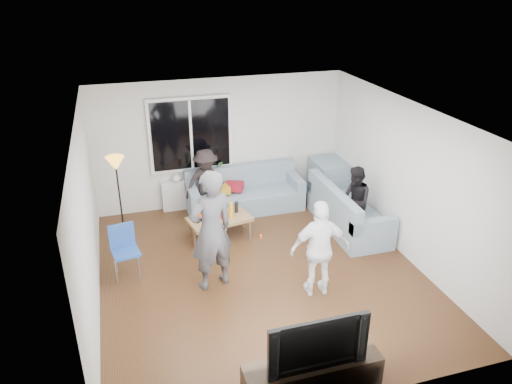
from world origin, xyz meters
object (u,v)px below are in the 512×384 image
object	(u,v)px
sofa_right_section	(349,207)
spectator_back	(206,182)
spectator_right	(355,201)
tv_console	(312,377)
television	(315,339)
player_left	(211,231)
sofa_back_section	(245,190)
coffee_table	(220,228)
player_right	(320,249)
floor_lamp	(120,199)
side_chair	(126,253)

from	to	relation	value
sofa_right_section	spectator_back	distance (m)	2.78
spectator_right	tv_console	xyz separation A→B (m)	(-2.17, -3.28, -0.42)
tv_console	television	distance (m)	0.55
television	player_left	bearing A→B (deg)	105.27
sofa_right_section	spectator_right	bearing A→B (deg)	-180.00
sofa_right_section	player_left	xyz separation A→B (m)	(-2.82, -1.08, 0.53)
sofa_back_section	tv_console	world-z (taller)	sofa_back_section
coffee_table	spectator_right	distance (m)	2.49
player_right	tv_console	size ratio (longest dim) A/B	0.95
player_left	television	world-z (taller)	player_left
sofa_right_section	television	size ratio (longest dim) A/B	1.73
coffee_table	player_right	xyz separation A→B (m)	(1.05, -2.04, 0.56)
spectator_back	spectator_right	bearing A→B (deg)	-43.30
spectator_right	spectator_back	world-z (taller)	spectator_back
sofa_right_section	player_right	xyz separation A→B (m)	(-1.35, -1.72, 0.33)
sofa_right_section	television	distance (m)	4.11
spectator_right	player_left	bearing A→B (deg)	-66.65
player_left	spectator_back	xyz separation A→B (m)	(0.39, 2.42, -0.28)
sofa_back_section	spectator_right	distance (m)	2.24
coffee_table	spectator_back	bearing A→B (deg)	91.72
coffee_table	television	distance (m)	3.84
sofa_back_section	spectator_back	xyz separation A→B (m)	(-0.77, 0.03, 0.25)
tv_console	television	size ratio (longest dim) A/B	1.38
sofa_right_section	spectator_right	size ratio (longest dim) A/B	1.56
floor_lamp	spectator_back	world-z (taller)	floor_lamp
coffee_table	side_chair	bearing A→B (deg)	-154.48
coffee_table	sofa_back_section	bearing A→B (deg)	52.85
sofa_back_section	sofa_right_section	bearing A→B (deg)	-38.16
player_left	spectator_back	bearing A→B (deg)	-116.81
coffee_table	spectator_right	size ratio (longest dim) A/B	0.86
coffee_table	tv_console	bearing A→B (deg)	-86.51
floor_lamp	spectator_right	xyz separation A→B (m)	(4.07, -0.99, -0.14)
sofa_back_section	floor_lamp	distance (m)	2.49
sofa_back_section	player_left	size ratio (longest dim) A/B	1.21
player_right	television	size ratio (longest dim) A/B	1.31
sofa_back_section	spectator_back	world-z (taller)	spectator_back
sofa_back_section	television	distance (m)	4.81
player_left	tv_console	distance (m)	2.58
spectator_right	tv_console	bearing A→B (deg)	-27.72
sofa_right_section	spectator_right	distance (m)	0.29
side_chair	player_right	world-z (taller)	player_right
sofa_back_section	sofa_right_section	world-z (taller)	same
sofa_back_section	sofa_right_section	distance (m)	2.11
floor_lamp	spectator_right	world-z (taller)	floor_lamp
spectator_back	television	size ratio (longest dim) A/B	1.17
tv_console	television	xyz separation A→B (m)	(0.00, 0.00, 0.55)
player_left	player_right	size ratio (longest dim) A/B	1.26
side_chair	tv_console	xyz separation A→B (m)	(1.90, -2.99, -0.21)
sofa_back_section	player_right	xyz separation A→B (m)	(0.31, -3.02, 0.33)
sofa_right_section	player_left	distance (m)	3.07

